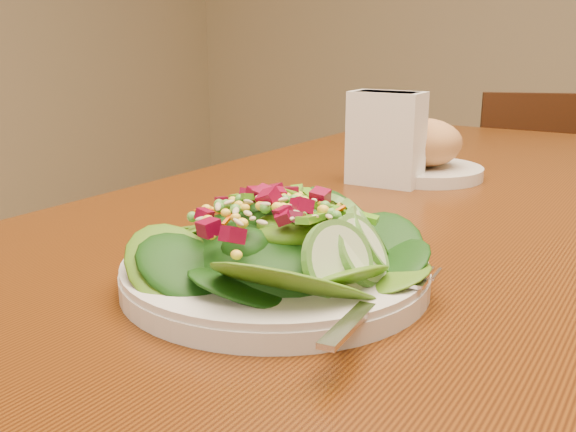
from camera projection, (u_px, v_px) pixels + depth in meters
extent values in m
cube|color=#572909|center=(490.00, 217.00, 0.82)|extent=(0.90, 1.40, 0.04)
cylinder|color=black|center=(394.00, 279.00, 1.64)|extent=(0.07, 0.07, 0.71)
cube|color=black|center=(525.00, 232.00, 1.94)|extent=(0.49, 0.49, 0.04)
cylinder|color=black|center=(561.00, 279.00, 2.12)|extent=(0.04, 0.04, 0.37)
cylinder|color=black|center=(461.00, 273.00, 2.17)|extent=(0.04, 0.04, 0.37)
cylinder|color=black|center=(471.00, 312.00, 1.86)|extent=(0.04, 0.04, 0.37)
cube|color=black|center=(546.00, 171.00, 1.71)|extent=(0.34, 0.16, 0.41)
cylinder|color=silver|center=(275.00, 275.00, 0.54)|extent=(0.26, 0.26, 0.02)
ellipsoid|color=black|center=(275.00, 244.00, 0.53)|extent=(0.17, 0.17, 0.04)
cube|color=silver|center=(380.00, 301.00, 0.46)|extent=(0.05, 0.18, 0.01)
cylinder|color=silver|center=(423.00, 172.00, 0.96)|extent=(0.17, 0.17, 0.02)
ellipsoid|color=#AF7546|center=(425.00, 142.00, 0.94)|extent=(0.11, 0.11, 0.07)
cube|color=white|center=(386.00, 139.00, 0.90)|extent=(0.10, 0.06, 0.13)
cube|color=white|center=(386.00, 132.00, 0.89)|extent=(0.09, 0.05, 0.11)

